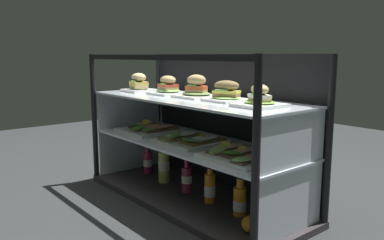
% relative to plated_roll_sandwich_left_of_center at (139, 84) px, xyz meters
% --- Properties ---
extents(ground_plane, '(6.00, 6.00, 0.02)m').
position_rel_plated_roll_sandwich_left_of_center_xyz_m(ground_plane, '(0.50, 0.03, -0.66)').
color(ground_plane, '#292B2C').
rests_on(ground_plane, ground).
extents(case_base_deck, '(1.43, 0.55, 0.04)m').
position_rel_plated_roll_sandwich_left_of_center_xyz_m(case_base_deck, '(0.50, 0.03, -0.63)').
color(case_base_deck, '#312C2F').
rests_on(case_base_deck, ground).
extents(case_frame, '(1.43, 0.55, 0.84)m').
position_rel_plated_roll_sandwich_left_of_center_xyz_m(case_frame, '(0.50, 0.19, -0.19)').
color(case_frame, black).
rests_on(case_frame, ground).
extents(riser_lower_tier, '(1.36, 0.48, 0.30)m').
position_rel_plated_roll_sandwich_left_of_center_xyz_m(riser_lower_tier, '(0.50, 0.03, -0.46)').
color(riser_lower_tier, silver).
rests_on(riser_lower_tier, case_base_deck).
extents(shelf_lower_glass, '(1.38, 0.50, 0.01)m').
position_rel_plated_roll_sandwich_left_of_center_xyz_m(shelf_lower_glass, '(0.50, 0.03, -0.30)').
color(shelf_lower_glass, silver).
rests_on(shelf_lower_glass, riser_lower_tier).
extents(riser_upper_tier, '(1.36, 0.48, 0.24)m').
position_rel_plated_roll_sandwich_left_of_center_xyz_m(riser_upper_tier, '(0.50, 0.03, -0.18)').
color(riser_upper_tier, silver).
rests_on(riser_upper_tier, shelf_lower_glass).
extents(shelf_upper_glass, '(1.38, 0.50, 0.01)m').
position_rel_plated_roll_sandwich_left_of_center_xyz_m(shelf_upper_glass, '(0.50, 0.03, -0.06)').
color(shelf_upper_glass, silver).
rests_on(shelf_upper_glass, riser_upper_tier).
extents(plated_roll_sandwich_left_of_center, '(0.18, 0.18, 0.12)m').
position_rel_plated_roll_sandwich_left_of_center_xyz_m(plated_roll_sandwich_left_of_center, '(0.00, 0.00, 0.00)').
color(plated_roll_sandwich_left_of_center, white).
rests_on(plated_roll_sandwich_left_of_center, shelf_upper_glass).
extents(plated_roll_sandwich_far_left, '(0.19, 0.19, 0.11)m').
position_rel_plated_roll_sandwich_left_of_center_xyz_m(plated_roll_sandwich_far_left, '(0.26, 0.04, -0.01)').
color(plated_roll_sandwich_far_left, white).
rests_on(plated_roll_sandwich_far_left, shelf_upper_glass).
extents(plated_roll_sandwich_near_left_corner, '(0.21, 0.21, 0.13)m').
position_rel_plated_roll_sandwich_left_of_center_xyz_m(plated_roll_sandwich_near_left_corner, '(0.50, 0.06, -0.01)').
color(plated_roll_sandwich_near_left_corner, white).
rests_on(plated_roll_sandwich_near_left_corner, shelf_upper_glass).
extents(plated_roll_sandwich_right_of_center, '(0.19, 0.19, 0.11)m').
position_rel_plated_roll_sandwich_left_of_center_xyz_m(plated_roll_sandwich_right_of_center, '(0.74, 0.07, -0.01)').
color(plated_roll_sandwich_right_of_center, white).
rests_on(plated_roll_sandwich_right_of_center, shelf_upper_glass).
extents(plated_roll_sandwich_far_right, '(0.20, 0.20, 0.10)m').
position_rel_plated_roll_sandwich_left_of_center_xyz_m(plated_roll_sandwich_far_right, '(1.00, 0.02, -0.01)').
color(plated_roll_sandwich_far_right, white).
rests_on(plated_roll_sandwich_far_right, shelf_upper_glass).
extents(open_sandwich_tray_near_left_corner, '(0.34, 0.32, 0.06)m').
position_rel_plated_roll_sandwich_left_of_center_xyz_m(open_sandwich_tray_near_left_corner, '(0.09, 0.02, -0.28)').
color(open_sandwich_tray_near_left_corner, white).
rests_on(open_sandwich_tray_near_left_corner, shelf_lower_glass).
extents(open_sandwich_tray_center, '(0.34, 0.33, 0.06)m').
position_rel_plated_roll_sandwich_left_of_center_xyz_m(open_sandwich_tray_center, '(0.50, 0.02, -0.28)').
color(open_sandwich_tray_center, white).
rests_on(open_sandwich_tray_center, shelf_lower_glass).
extents(open_sandwich_tray_mid_left, '(0.34, 0.33, 0.06)m').
position_rel_plated_roll_sandwich_left_of_center_xyz_m(open_sandwich_tray_mid_left, '(0.92, -0.02, -0.28)').
color(open_sandwich_tray_mid_left, white).
rests_on(open_sandwich_tray_mid_left, shelf_lower_glass).
extents(juice_bottle_front_left_end, '(0.06, 0.06, 0.20)m').
position_rel_plated_roll_sandwich_left_of_center_xyz_m(juice_bottle_front_left_end, '(-0.01, 0.06, -0.53)').
color(juice_bottle_front_left_end, '#9A1C47').
rests_on(juice_bottle_front_left_end, case_base_deck).
extents(juice_bottle_near_post, '(0.07, 0.07, 0.25)m').
position_rel_plated_roll_sandwich_left_of_center_xyz_m(juice_bottle_near_post, '(0.21, 0.04, -0.51)').
color(juice_bottle_near_post, '#C1C954').
rests_on(juice_bottle_near_post, case_base_deck).
extents(juice_bottle_front_second, '(0.06, 0.06, 0.21)m').
position_rel_plated_roll_sandwich_left_of_center_xyz_m(juice_bottle_front_second, '(0.45, 0.04, -0.53)').
color(juice_bottle_front_second, '#9F264C').
rests_on(juice_bottle_front_second, case_base_deck).
extents(juice_bottle_back_right, '(0.06, 0.06, 0.21)m').
position_rel_plated_roll_sandwich_left_of_center_xyz_m(juice_bottle_back_right, '(0.65, 0.04, -0.53)').
color(juice_bottle_back_right, orange).
rests_on(juice_bottle_back_right, case_base_deck).
extents(juice_bottle_back_left, '(0.07, 0.07, 0.21)m').
position_rel_plated_roll_sandwich_left_of_center_xyz_m(juice_bottle_back_left, '(0.88, 0.04, -0.54)').
color(juice_bottle_back_left, orange).
rests_on(juice_bottle_back_left, case_base_deck).
extents(orange_fruit_beside_bottles, '(0.08, 0.08, 0.08)m').
position_rel_plated_roll_sandwich_left_of_center_xyz_m(orange_fruit_beside_bottles, '(1.04, -0.07, -0.58)').
color(orange_fruit_beside_bottles, orange).
rests_on(orange_fruit_beside_bottles, case_base_deck).
extents(orange_fruit_near_left_post, '(0.08, 0.08, 0.08)m').
position_rel_plated_roll_sandwich_left_of_center_xyz_m(orange_fruit_near_left_post, '(1.09, 0.06, -0.57)').
color(orange_fruit_near_left_post, orange).
rests_on(orange_fruit_near_left_post, case_base_deck).
extents(orange_fruit_rolled_forward, '(0.07, 0.07, 0.07)m').
position_rel_plated_roll_sandwich_left_of_center_xyz_m(orange_fruit_rolled_forward, '(1.00, 0.10, -0.58)').
color(orange_fruit_rolled_forward, orange).
rests_on(orange_fruit_rolled_forward, case_base_deck).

